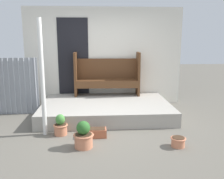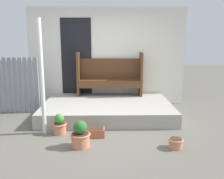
% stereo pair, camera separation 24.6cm
% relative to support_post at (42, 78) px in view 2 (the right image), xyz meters
% --- Properties ---
extents(ground_plane, '(24.00, 24.00, 0.00)m').
position_rel_support_post_xyz_m(ground_plane, '(1.16, 0.12, -1.08)').
color(ground_plane, '#666056').
extents(porch_slab, '(2.98, 2.00, 0.31)m').
position_rel_support_post_xyz_m(porch_slab, '(1.21, 1.12, -0.93)').
color(porch_slab, '#A8A399').
rests_on(porch_slab, ground_plane).
extents(house_wall, '(4.18, 0.08, 2.60)m').
position_rel_support_post_xyz_m(house_wall, '(1.18, 2.15, 0.22)').
color(house_wall, white).
rests_on(house_wall, ground_plane).
extents(support_post, '(0.08, 0.08, 2.17)m').
position_rel_support_post_xyz_m(support_post, '(0.00, 0.00, 0.00)').
color(support_post, white).
rests_on(support_post, ground_plane).
extents(bench, '(1.70, 0.44, 1.13)m').
position_rel_support_post_xyz_m(bench, '(1.28, 1.92, -0.22)').
color(bench, '#54331C').
rests_on(bench, porch_slab).
extents(flower_pot_left, '(0.28, 0.28, 0.41)m').
position_rel_support_post_xyz_m(flower_pot_left, '(0.30, -0.05, -0.91)').
color(flower_pot_left, tan).
rests_on(flower_pot_left, ground_plane).
extents(flower_pot_middle, '(0.35, 0.35, 0.46)m').
position_rel_support_post_xyz_m(flower_pot_middle, '(0.76, -0.63, -0.88)').
color(flower_pot_middle, tan).
rests_on(flower_pot_middle, ground_plane).
extents(flower_pot_right, '(0.26, 0.26, 0.17)m').
position_rel_support_post_xyz_m(flower_pot_right, '(2.36, -0.72, -0.99)').
color(flower_pot_right, tan).
rests_on(flower_pot_right, ground_plane).
extents(planter_box_rect, '(0.43, 0.22, 0.16)m').
position_rel_support_post_xyz_m(planter_box_rect, '(0.95, -0.19, -1.00)').
color(planter_box_rect, '#B26042').
rests_on(planter_box_rect, ground_plane).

